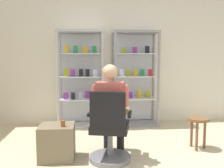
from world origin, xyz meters
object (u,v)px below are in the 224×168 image
display_cabinet_left (81,78)px  storage_crate (57,142)px  display_cabinet_right (135,78)px  seated_shopkeeper (111,107)px  office_chair (110,133)px  wooden_stool (198,124)px  tea_glass (63,123)px

display_cabinet_left → storage_crate: bearing=-99.0°
display_cabinet_right → seated_shopkeeper: bearing=-110.6°
office_chair → seated_shopkeeper: 0.36m
office_chair → storage_crate: bearing=167.2°
office_chair → wooden_stool: office_chair is taller
storage_crate → tea_glass: 0.30m
office_chair → wooden_stool: bearing=14.7°
wooden_stool → office_chair: bearing=-165.3°
display_cabinet_right → seated_shopkeeper: (-0.63, -1.68, -0.25)m
display_cabinet_left → office_chair: 1.97m
wooden_stool → storage_crate: bearing=-174.5°
office_chair → display_cabinet_left: bearing=103.3°
display_cabinet_left → wooden_stool: display_cabinet_left is taller
display_cabinet_right → wooden_stool: display_cabinet_right is taller
display_cabinet_right → office_chair: size_ratio=1.98×
seated_shopkeeper → tea_glass: seated_shopkeeper is taller
tea_glass → wooden_stool: size_ratio=0.17×
tea_glass → office_chair: bearing=-7.5°
display_cabinet_right → office_chair: display_cabinet_right is taller
office_chair → storage_crate: office_chair is taller
tea_glass → display_cabinet_left: bearing=84.3°
display_cabinet_left → storage_crate: display_cabinet_left is taller
office_chair → tea_glass: size_ratio=11.87×
display_cabinet_right → tea_glass: size_ratio=23.49×
storage_crate → wooden_stool: bearing=5.5°
display_cabinet_right → storage_crate: 2.28m
office_chair → tea_glass: (-0.61, 0.08, 0.12)m
tea_glass → wooden_stool: 2.00m
office_chair → tea_glass: office_chair is taller
display_cabinet_left → display_cabinet_right: size_ratio=1.00×
display_cabinet_left → display_cabinet_right: 1.10m
display_cabinet_left → office_chair: bearing=-76.7°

